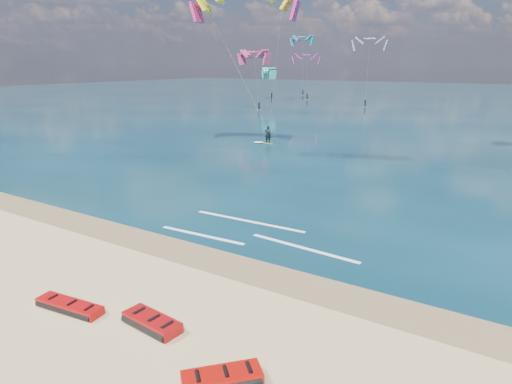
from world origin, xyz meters
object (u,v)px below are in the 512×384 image
kitesurfer_main (257,63)px  packed_kite_mid (152,327)px  packed_kite_right (222,384)px  packed_kite_left (70,310)px

kitesurfer_main → packed_kite_mid: bearing=-67.9°
packed_kite_mid → packed_kite_right: bearing=-10.3°
packed_kite_left → kitesurfer_main: bearing=103.2°
packed_kite_left → kitesurfer_main: 33.17m
packed_kite_left → packed_kite_right: packed_kite_right is taller
packed_kite_right → packed_kite_mid: bearing=117.4°
packed_kite_right → kitesurfer_main: kitesurfer_main is taller
packed_kite_left → packed_kite_mid: 3.41m
packed_kite_mid → packed_kite_right: packed_kite_mid is taller
packed_kite_right → kitesurfer_main: (-18.03, 30.29, 8.60)m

